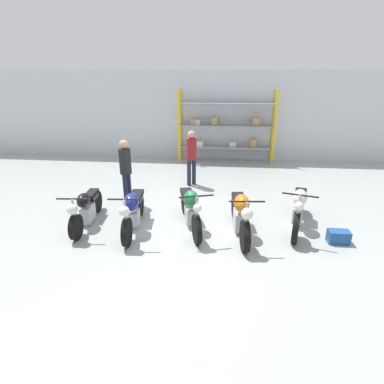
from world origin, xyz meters
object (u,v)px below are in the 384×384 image
(motorcycle_blue, at_px, (133,209))
(motorcycle_white, at_px, (299,208))
(person_near_rack, at_px, (126,167))
(shelving_rack, at_px, (226,127))
(motorcycle_orange, at_px, (240,213))
(person_browsing, at_px, (191,154))
(toolbox, at_px, (338,237))
(motorcycle_black, at_px, (86,208))
(motorcycle_green, at_px, (190,207))

(motorcycle_blue, xyz_separation_m, motorcycle_white, (3.82, 0.51, -0.01))
(motorcycle_blue, xyz_separation_m, person_near_rack, (-0.61, 1.52, 0.56))
(motorcycle_white, distance_m, person_near_rack, 4.58)
(shelving_rack, relative_size, person_near_rack, 2.18)
(motorcycle_blue, distance_m, motorcycle_orange, 2.45)
(person_browsing, xyz_separation_m, person_near_rack, (-1.63, -1.69, 0.01))
(shelving_rack, bearing_deg, toolbox, -69.53)
(shelving_rack, xyz_separation_m, motorcycle_blue, (-2.10, -6.40, -0.91))
(motorcycle_black, relative_size, toolbox, 4.57)
(motorcycle_blue, distance_m, motorcycle_green, 1.32)
(motorcycle_blue, height_order, person_browsing, person_browsing)
(person_browsing, bearing_deg, person_near_rack, 103.70)
(person_near_rack, bearing_deg, motorcycle_black, 81.86)
(motorcycle_orange, relative_size, motorcycle_white, 1.00)
(motorcycle_black, bearing_deg, person_browsing, 139.34)
(motorcycle_black, height_order, person_near_rack, person_near_rack)
(motorcycle_black, bearing_deg, motorcycle_orange, 83.95)
(motorcycle_blue, height_order, motorcycle_white, motorcycle_white)
(motorcycle_green, bearing_deg, shelving_rack, 155.82)
(shelving_rack, xyz_separation_m, motorcycle_white, (1.72, -5.90, -0.92))
(motorcycle_black, xyz_separation_m, motorcycle_blue, (1.19, -0.13, 0.08))
(shelving_rack, height_order, motorcycle_orange, shelving_rack)
(motorcycle_blue, distance_m, motorcycle_white, 3.85)
(shelving_rack, distance_m, person_browsing, 3.40)
(motorcycle_blue, distance_m, toolbox, 4.57)
(motorcycle_white, distance_m, person_browsing, 3.93)
(shelving_rack, xyz_separation_m, toolbox, (2.45, -6.56, -1.28))
(shelving_rack, bearing_deg, motorcycle_black, -117.68)
(motorcycle_orange, height_order, person_browsing, person_browsing)
(shelving_rack, height_order, person_near_rack, shelving_rack)
(motorcycle_blue, height_order, motorcycle_orange, motorcycle_orange)
(motorcycle_blue, relative_size, motorcycle_white, 0.96)
(motorcycle_black, distance_m, motorcycle_blue, 1.20)
(motorcycle_orange, distance_m, person_browsing, 3.50)
(motorcycle_black, relative_size, motorcycle_orange, 0.92)
(motorcycle_black, distance_m, motorcycle_orange, 3.64)
(motorcycle_blue, xyz_separation_m, motorcycle_orange, (2.45, 0.06, -0.01))
(motorcycle_green, relative_size, toolbox, 4.76)
(motorcycle_green, relative_size, person_browsing, 1.17)
(motorcycle_orange, height_order, motorcycle_white, motorcycle_white)
(motorcycle_orange, xyz_separation_m, toolbox, (2.10, -0.21, -0.35))
(motorcycle_green, relative_size, person_near_rack, 1.16)
(motorcycle_orange, bearing_deg, motorcycle_blue, -93.92)
(motorcycle_orange, bearing_deg, motorcycle_white, 102.94)
(toolbox, bearing_deg, motorcycle_green, 172.95)
(motorcycle_white, bearing_deg, shelving_rack, -148.16)
(motorcycle_green, xyz_separation_m, motorcycle_white, (2.52, 0.26, -0.01))
(shelving_rack, distance_m, motorcycle_blue, 6.80)
(toolbox, bearing_deg, motorcycle_blue, 178.04)
(motorcycle_blue, xyz_separation_m, toolbox, (4.55, -0.16, -0.37))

